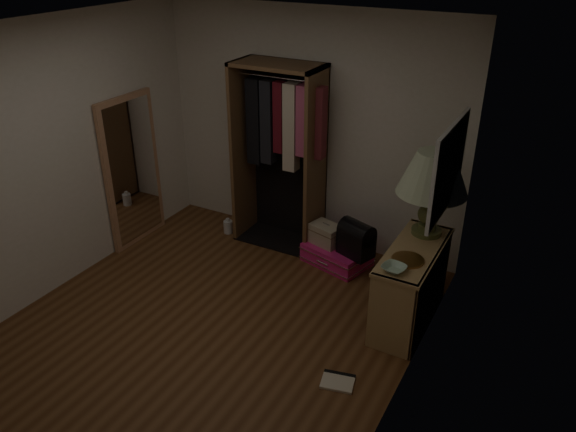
# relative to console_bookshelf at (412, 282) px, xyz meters

# --- Properties ---
(ground) EXTENTS (4.00, 4.00, 0.00)m
(ground) POSITION_rel_console_bookshelf_xyz_m (-1.54, -1.03, -0.40)
(ground) COLOR #553118
(ground) RESTS_ON ground
(room_walls) EXTENTS (3.52, 4.02, 2.60)m
(room_walls) POSITION_rel_console_bookshelf_xyz_m (-1.46, -0.98, 1.10)
(room_walls) COLOR beige
(room_walls) RESTS_ON ground
(console_bookshelf) EXTENTS (0.42, 1.12, 0.75)m
(console_bookshelf) POSITION_rel_console_bookshelf_xyz_m (0.00, 0.00, 0.00)
(console_bookshelf) COLOR #A5814F
(console_bookshelf) RESTS_ON ground
(open_wardrobe) EXTENTS (1.03, 0.50, 2.05)m
(open_wardrobe) POSITION_rel_console_bookshelf_xyz_m (-1.76, 0.74, 0.82)
(open_wardrobe) COLOR brown
(open_wardrobe) RESTS_ON ground
(floor_mirror) EXTENTS (0.06, 0.80, 1.70)m
(floor_mirror) POSITION_rel_console_bookshelf_xyz_m (-3.24, -0.03, 0.45)
(floor_mirror) COLOR #B37B56
(floor_mirror) RESTS_ON ground
(pink_suitcase) EXTENTS (0.78, 0.65, 0.21)m
(pink_suitcase) POSITION_rel_console_bookshelf_xyz_m (-0.99, 0.57, -0.30)
(pink_suitcase) COLOR #DE1B70
(pink_suitcase) RESTS_ON ground
(train_case) EXTENTS (0.38, 0.31, 0.24)m
(train_case) POSITION_rel_console_bookshelf_xyz_m (-1.12, 0.56, -0.08)
(train_case) COLOR tan
(train_case) RESTS_ON pink_suitcase
(black_bag) EXTENTS (0.41, 0.34, 0.39)m
(black_bag) POSITION_rel_console_bookshelf_xyz_m (-0.75, 0.50, 0.01)
(black_bag) COLOR black
(black_bag) RESTS_ON pink_suitcase
(table_lamp) EXTENTS (0.76, 0.76, 0.80)m
(table_lamp) POSITION_rel_console_bookshelf_xyz_m (0.00, 0.31, 0.93)
(table_lamp) COLOR #474F26
(table_lamp) RESTS_ON console_bookshelf
(brass_tray) EXTENTS (0.28, 0.28, 0.02)m
(brass_tray) POSITION_rel_console_bookshelf_xyz_m (0.00, -0.24, 0.36)
(brass_tray) COLOR #B27F44
(brass_tray) RESTS_ON console_bookshelf
(ceramic_bowl) EXTENTS (0.23, 0.23, 0.05)m
(ceramic_bowl) POSITION_rel_console_bookshelf_xyz_m (-0.05, -0.45, 0.37)
(ceramic_bowl) COLOR #A0C0A7
(ceramic_bowl) RESTS_ON console_bookshelf
(white_jug) EXTENTS (0.14, 0.14, 0.19)m
(white_jug) POSITION_rel_console_bookshelf_xyz_m (-2.41, 0.57, -0.32)
(white_jug) COLOR silver
(white_jug) RESTS_ON ground
(floor_book) EXTENTS (0.30, 0.26, 0.02)m
(floor_book) POSITION_rel_console_bookshelf_xyz_m (-0.23, -1.09, -0.39)
(floor_book) COLOR beige
(floor_book) RESTS_ON ground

